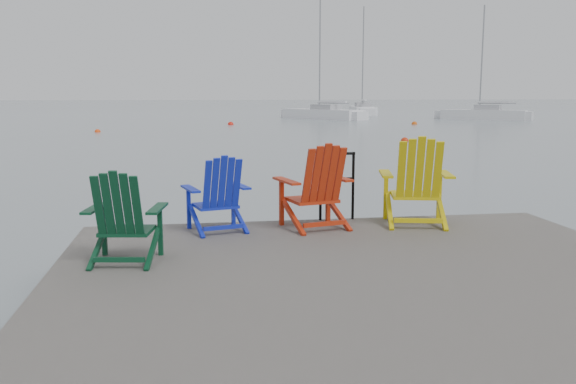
{
  "coord_description": "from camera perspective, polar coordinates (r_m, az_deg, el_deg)",
  "views": [
    {
      "loc": [
        -1.62,
        -5.3,
        2.16
      ],
      "look_at": [
        -0.37,
        2.68,
        0.85
      ],
      "focal_mm": 38.0,
      "sensor_mm": 36.0,
      "label": 1
    }
  ],
  "objects": [
    {
      "name": "buoy_a",
      "position": [
        28.33,
        10.86,
        4.69
      ],
      "size": [
        0.36,
        0.36,
        0.36
      ],
      "primitive_type": "sphere",
      "color": "red",
      "rests_on": "ground"
    },
    {
      "name": "sailboat_near",
      "position": [
        52.63,
        3.29,
        7.24
      ],
      "size": [
        6.1,
        7.72,
        10.99
      ],
      "rotation": [
        0.0,
        0.0,
        0.59
      ],
      "color": "white",
      "rests_on": "ground"
    },
    {
      "name": "chair_green",
      "position": [
        6.17,
        -15.16,
        -2.26
      ],
      "size": [
        0.82,
        0.77,
        0.93
      ],
      "rotation": [
        0.0,
        0.0,
        -0.16
      ],
      "color": "#0A371F",
      "rests_on": "dock"
    },
    {
      "name": "chair_yellow",
      "position": [
        7.85,
        11.95,
        0.97
      ],
      "size": [
        1.02,
        0.96,
        1.12
      ],
      "rotation": [
        0.0,
        0.0,
        -0.23
      ],
      "color": "#C8B30B",
      "rests_on": "dock"
    },
    {
      "name": "handrail",
      "position": [
        8.05,
        4.6,
        1.2
      ],
      "size": [
        0.48,
        0.04,
        0.9
      ],
      "color": "black",
      "rests_on": "dock"
    },
    {
      "name": "chair_blue",
      "position": [
        7.38,
        -6.56,
        -0.16
      ],
      "size": [
        0.85,
        0.8,
        0.92
      ],
      "rotation": [
        0.0,
        0.0,
        0.25
      ],
      "color": "#1121B1",
      "rests_on": "dock"
    },
    {
      "name": "dock",
      "position": [
        5.83,
        7.77,
        -8.99
      ],
      "size": [
        6.0,
        5.0,
        1.4
      ],
      "color": "#282624",
      "rests_on": "ground"
    },
    {
      "name": "chair_red",
      "position": [
        7.5,
        2.7,
        0.52
      ],
      "size": [
        0.96,
        0.91,
        1.05
      ],
      "rotation": [
        0.0,
        0.0,
        0.24
      ],
      "color": "#AC250C",
      "rests_on": "dock"
    },
    {
      "name": "buoy_d",
      "position": [
        42.84,
        -5.39,
        6.29
      ],
      "size": [
        0.41,
        0.41,
        0.41
      ],
      "primitive_type": "sphere",
      "color": "red",
      "rests_on": "ground"
    },
    {
      "name": "ground",
      "position": [
        5.95,
        7.69,
        -12.17
      ],
      "size": [
        400.0,
        400.0,
        0.0
      ],
      "primitive_type": "plane",
      "color": "gray",
      "rests_on": "ground"
    },
    {
      "name": "sailboat_mid",
      "position": [
        64.44,
        6.98,
        7.55
      ],
      "size": [
        3.37,
        8.34,
        11.23
      ],
      "rotation": [
        0.0,
        0.0,
        -0.16
      ],
      "color": "white",
      "rests_on": "ground"
    },
    {
      "name": "sailboat_far",
      "position": [
        53.72,
        17.84,
        6.86
      ],
      "size": [
        6.42,
        5.57,
        9.57
      ],
      "rotation": [
        0.0,
        0.0,
        0.9
      ],
      "color": "silver",
      "rests_on": "ground"
    },
    {
      "name": "buoy_b",
      "position": [
        36.11,
        -17.39,
        5.38
      ],
      "size": [
        0.34,
        0.34,
        0.34
      ],
      "primitive_type": "sphere",
      "color": "#F5440E",
      "rests_on": "ground"
    },
    {
      "name": "buoy_c",
      "position": [
        44.05,
        11.74,
        6.22
      ],
      "size": [
        0.41,
        0.41,
        0.41
      ],
      "primitive_type": "sphere",
      "color": "#CE4E0C",
      "rests_on": "ground"
    }
  ]
}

